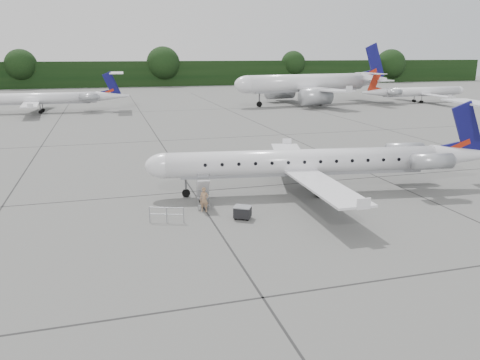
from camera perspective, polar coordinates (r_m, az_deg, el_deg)
name	(u,v)px	position (r m, az deg, el deg)	size (l,w,h in m)	color
ground	(289,214)	(31.70, 5.95, -4.19)	(320.00, 320.00, 0.00)	slate
treeline	(140,74)	(158.23, -12.12, 12.53)	(260.00, 4.00, 8.00)	black
main_regional_jet	(304,150)	(35.86, 7.75, 3.70)	(26.64, 19.18, 6.83)	silver
airstair	(203,191)	(33.12, -4.53, -1.35)	(0.85, 2.36, 2.14)	silver
passenger	(204,200)	(31.92, -4.40, -2.40)	(0.62, 0.41, 1.70)	#987353
safety_railing	(167,215)	(30.26, -8.93, -4.25)	(2.20, 0.08, 1.00)	gray
baggage_cart	(243,212)	(30.57, 0.31, -3.94)	(1.05, 0.85, 0.91)	black
bg_narrowbody	(307,74)	(100.40, 8.13, 12.65)	(34.87, 25.11, 12.52)	silver
bg_regional_left	(34,93)	(92.96, -23.83, 9.69)	(27.34, 19.69, 7.17)	silver
bg_regional_right	(422,87)	(111.17, 21.35, 10.50)	(25.31, 18.23, 6.64)	silver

